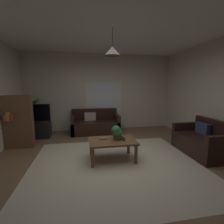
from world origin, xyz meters
name	(u,v)px	position (x,y,z in m)	size (l,w,h in m)	color
floor	(114,161)	(0.00, 0.00, -0.01)	(5.41, 5.63, 0.02)	brown
rug	(116,165)	(0.00, -0.20, 0.00)	(3.52, 3.10, 0.01)	beige
wall_back	(100,92)	(0.00, 2.84, 1.40)	(5.53, 0.06, 2.81)	beige
ceiling	(115,25)	(0.00, 0.00, 2.82)	(5.41, 5.63, 0.02)	white
window_pane	(104,98)	(0.12, 2.81, 1.21)	(1.33, 0.01, 1.14)	white
couch_under_window	(95,125)	(-0.24, 2.33, 0.27)	(1.65, 0.84, 0.82)	black
couch_right_side	(203,142)	(2.23, 0.05, 0.28)	(0.84, 1.37, 0.82)	black
coffee_table	(112,143)	(-0.03, 0.08, 0.39)	(1.03, 0.70, 0.46)	brown
book_on_table_0	(103,139)	(-0.23, 0.18, 0.47)	(0.16, 0.09, 0.03)	#99663F
remote_on_table_0	(123,139)	(0.20, 0.05, 0.47)	(0.05, 0.16, 0.02)	black
remote_on_table_1	(123,137)	(0.24, 0.19, 0.47)	(0.05, 0.16, 0.02)	black
potted_plant_on_table	(117,133)	(0.07, 0.07, 0.63)	(0.24, 0.23, 0.32)	brown
tv_stand	(36,130)	(-2.16, 2.06, 0.25)	(0.90, 0.44, 0.50)	black
tv	(34,113)	(-2.16, 2.04, 0.80)	(0.95, 0.16, 0.58)	black
potted_palm_corner	(32,117)	(-2.36, 2.49, 0.62)	(0.80, 0.89, 1.34)	#4C4C51
bookshelf_corner	(18,122)	(-2.34, 1.24, 0.70)	(0.70, 0.31, 1.40)	brown
pendant_lamp	(112,51)	(-0.03, 0.08, 2.34)	(0.33, 0.33, 0.56)	black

